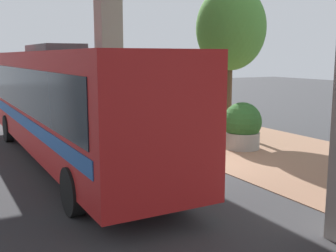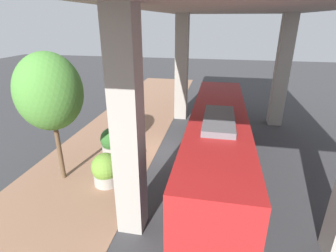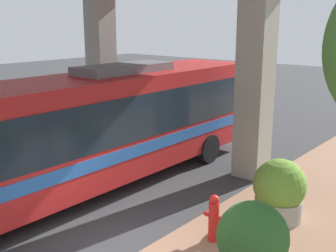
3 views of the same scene
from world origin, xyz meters
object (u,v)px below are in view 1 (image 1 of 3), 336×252
(bus, at_px, (67,99))
(street_tree_near, at_px, (231,28))
(planter_front, at_px, (181,119))
(fire_hydrant, at_px, (194,133))
(planter_middle, at_px, (242,127))

(bus, distance_m, street_tree_near, 7.75)
(planter_front, xyz_separation_m, street_tree_near, (-2.27, 0.07, 3.54))
(bus, bearing_deg, planter_front, -161.86)
(bus, xyz_separation_m, fire_hydrant, (-4.33, 0.30, -1.36))
(planter_front, bearing_deg, planter_middle, 105.98)
(bus, distance_m, fire_hydrant, 4.55)
(planter_front, distance_m, street_tree_near, 4.21)
(planter_front, distance_m, planter_middle, 2.89)
(bus, relative_size, planter_middle, 7.73)
(fire_hydrant, height_order, planter_middle, planter_middle)
(planter_middle, distance_m, street_tree_near, 4.68)
(planter_middle, bearing_deg, street_tree_near, -118.55)
(planter_middle, bearing_deg, planter_front, -74.02)
(planter_front, height_order, street_tree_near, street_tree_near)
(fire_hydrant, distance_m, street_tree_near, 5.07)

